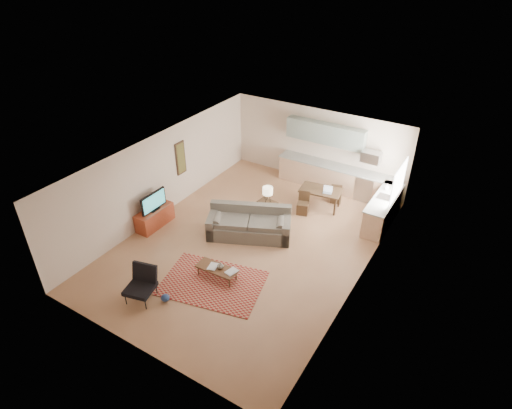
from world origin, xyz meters
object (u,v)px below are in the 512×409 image
Objects in this scene: coffee_table at (217,273)px; armchair at (140,286)px; console_table at (267,211)px; dining_table at (320,198)px; tv_credenza at (155,217)px; sofa at (249,223)px.

coffee_table is 1.98m from armchair.
console_table is (-0.26, 3.05, 0.16)m from coffee_table.
coffee_table is 4.67m from dining_table.
dining_table reaches higher than console_table.
coffee_table is 0.87× the size of tv_credenza.
sofa is at bearing 21.09° from tv_credenza.
armchair is at bearing -53.29° from tv_credenza.
console_table is (0.87, 4.66, -0.10)m from armchair.
dining_table is (0.85, 4.59, 0.17)m from coffee_table.
sofa is 2.94× the size of armchair.
armchair is at bearing -127.69° from sofa.
sofa is 1.99× the size of tv_credenza.
coffee_table is 3.07m from console_table.
coffee_table is 1.29× the size of armchair.
sofa reaches higher than tv_credenza.
console_table is at bearing 65.38° from armchair.
sofa is 3.74m from armchair.
tv_credenza is at bearing 160.69° from coffee_table.
tv_credenza is 5.32m from dining_table.
coffee_table is 1.69× the size of console_table.
armchair is (-1.13, -1.61, 0.26)m from coffee_table.
armchair is at bearing -94.41° from console_table.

